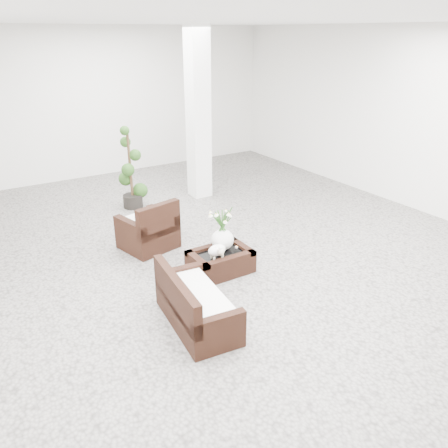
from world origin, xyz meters
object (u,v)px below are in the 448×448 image
armchair (147,224)px  topiary (130,168)px  coffee_table (220,262)px  loveseat (197,299)px

armchair → topiary: 2.02m
coffee_table → topiary: bearing=91.5°
armchair → loveseat: armchair is taller
armchair → topiary: size_ratio=0.51×
coffee_table → loveseat: (-0.92, -0.95, 0.20)m
topiary → coffee_table: bearing=-88.5°
loveseat → coffee_table: bearing=-38.0°
coffee_table → topiary: 3.34m
loveseat → topiary: bearing=-5.1°
loveseat → armchair: bearing=-2.5°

